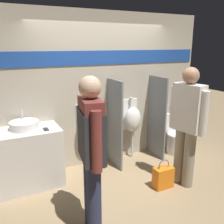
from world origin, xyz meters
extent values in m
plane|color=#997F5B|center=(0.00, 0.00, 0.00)|extent=(16.00, 16.00, 0.00)
cube|color=#B2A893|center=(0.00, 0.60, 1.35)|extent=(4.07, 0.06, 2.70)
cube|color=#1E479E|center=(0.00, 0.56, 1.92)|extent=(3.99, 0.01, 0.24)
cube|color=silver|center=(-1.44, 0.27, 0.46)|extent=(1.09, 0.60, 0.92)
cylinder|color=white|center=(-1.39, 0.33, 0.98)|extent=(0.43, 0.43, 0.12)
cylinder|color=silver|center=(-1.39, 0.48, 1.10)|extent=(0.03, 0.03, 0.14)
cube|color=#232328|center=(-1.11, 0.15, 0.93)|extent=(0.07, 0.14, 0.01)
cube|color=slate|center=(0.12, 0.29, 0.78)|extent=(0.03, 0.55, 1.57)
cube|color=slate|center=(1.03, 0.29, 0.78)|extent=(0.03, 0.55, 1.57)
cylinder|color=silver|center=(-0.34, 0.44, 0.28)|extent=(0.04, 0.04, 0.55)
ellipsoid|color=white|center=(-0.34, 0.44, 0.77)|extent=(0.33, 0.25, 0.48)
cube|color=white|center=(-0.34, 0.56, 0.84)|extent=(0.32, 0.02, 0.59)
cylinder|color=silver|center=(-0.34, 0.52, 1.10)|extent=(0.06, 0.06, 0.16)
cylinder|color=silver|center=(0.57, 0.44, 0.28)|extent=(0.04, 0.04, 0.55)
ellipsoid|color=white|center=(0.57, 0.44, 0.77)|extent=(0.33, 0.25, 0.48)
cube|color=white|center=(0.57, 0.56, 0.84)|extent=(0.32, 0.02, 0.59)
cylinder|color=silver|center=(0.57, 0.52, 1.10)|extent=(0.06, 0.06, 0.16)
cylinder|color=white|center=(1.48, 0.19, 0.19)|extent=(0.40, 0.40, 0.38)
torus|color=white|center=(1.48, 0.19, 0.40)|extent=(0.41, 0.41, 0.04)
cube|color=white|center=(1.48, 0.48, 0.58)|extent=(0.34, 0.16, 0.39)
cylinder|color=silver|center=(1.48, 0.46, 0.85)|extent=(0.06, 0.06, 0.14)
cylinder|color=#282D4C|center=(-0.87, -1.12, 0.45)|extent=(0.17, 0.17, 0.89)
cylinder|color=#282D4C|center=(-0.84, -0.95, 0.45)|extent=(0.17, 0.17, 0.89)
cube|color=brown|center=(-0.86, -1.04, 1.24)|extent=(0.28, 0.49, 0.70)
cube|color=#2D2D33|center=(-0.86, -1.04, 1.19)|extent=(0.31, 0.52, 0.56)
cylinder|color=brown|center=(-0.90, -1.30, 1.21)|extent=(0.11, 0.11, 0.65)
cylinder|color=brown|center=(-0.81, -0.77, 1.21)|extent=(0.11, 0.11, 0.65)
sphere|color=beige|center=(-0.86, -1.04, 1.72)|extent=(0.24, 0.24, 0.24)
cylinder|color=gray|center=(0.81, -0.84, 0.45)|extent=(0.17, 0.17, 0.89)
cylinder|color=gray|center=(0.78, -0.67, 0.45)|extent=(0.17, 0.17, 0.89)
cube|color=silver|center=(0.79, -0.75, 1.24)|extent=(0.29, 0.49, 0.71)
cylinder|color=silver|center=(0.84, -1.01, 1.21)|extent=(0.11, 0.11, 0.65)
cylinder|color=silver|center=(0.74, -0.49, 1.21)|extent=(0.11, 0.11, 0.65)
sphere|color=#A87A5B|center=(0.79, -0.75, 1.72)|extent=(0.24, 0.24, 0.24)
cube|color=orange|center=(0.44, -0.71, 0.16)|extent=(0.30, 0.17, 0.33)
torus|color=#4C4742|center=(0.44, -0.71, 0.37)|extent=(0.19, 0.01, 0.19)
camera|label=1|loc=(-1.80, -3.43, 2.15)|focal=40.00mm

